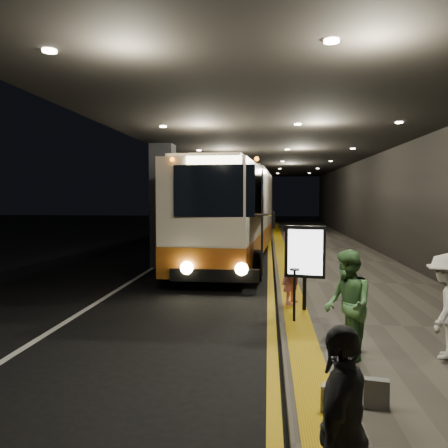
{
  "coord_description": "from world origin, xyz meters",
  "views": [
    {
      "loc": [
        2.27,
        -11.39,
        2.54
      ],
      "look_at": [
        0.92,
        1.83,
        1.7
      ],
      "focal_mm": 35.0,
      "sensor_mm": 36.0,
      "label": 1
    }
  ],
  "objects_px": {
    "bag_polka": "(376,394)",
    "coach_third": "(254,205)",
    "passenger_boarding": "(292,267)",
    "passenger_waiting_grey": "(342,429)",
    "passenger_waiting_white": "(446,306)",
    "info_sign": "(305,254)",
    "passenger_waiting_green": "(348,305)",
    "stanchion_post": "(294,296)",
    "coach_main": "(232,218)",
    "coach_second": "(248,205)",
    "bag_plain": "(333,400)"
  },
  "relations": [
    {
      "from": "bag_polka",
      "to": "coach_third",
      "type": "bearing_deg",
      "value": 93.96
    },
    {
      "from": "passenger_boarding",
      "to": "passenger_waiting_grey",
      "type": "xyz_separation_m",
      "value": [
        0.0,
        -6.63,
        -0.07
      ]
    },
    {
      "from": "coach_third",
      "to": "passenger_waiting_white",
      "type": "relative_size",
      "value": 7.21
    },
    {
      "from": "bag_polka",
      "to": "info_sign",
      "type": "bearing_deg",
      "value": 96.23
    },
    {
      "from": "passenger_waiting_green",
      "to": "stanchion_post",
      "type": "height_order",
      "value": "passenger_waiting_green"
    },
    {
      "from": "coach_main",
      "to": "passenger_waiting_white",
      "type": "relative_size",
      "value": 7.44
    },
    {
      "from": "coach_third",
      "to": "passenger_waiting_grey",
      "type": "bearing_deg",
      "value": -84.46
    },
    {
      "from": "coach_second",
      "to": "info_sign",
      "type": "height_order",
      "value": "coach_second"
    },
    {
      "from": "info_sign",
      "to": "coach_third",
      "type": "bearing_deg",
      "value": 105.04
    },
    {
      "from": "bag_plain",
      "to": "stanchion_post",
      "type": "relative_size",
      "value": 0.3
    },
    {
      "from": "passenger_waiting_green",
      "to": "bag_plain",
      "type": "xyz_separation_m",
      "value": [
        -0.44,
        -1.66,
        -0.65
      ]
    },
    {
      "from": "passenger_waiting_white",
      "to": "bag_polka",
      "type": "relative_size",
      "value": 4.65
    },
    {
      "from": "bag_plain",
      "to": "info_sign",
      "type": "xyz_separation_m",
      "value": [
        0.04,
        4.39,
        1.05
      ]
    },
    {
      "from": "coach_main",
      "to": "passenger_waiting_white",
      "type": "bearing_deg",
      "value": -64.47
    },
    {
      "from": "bag_plain",
      "to": "coach_main",
      "type": "bearing_deg",
      "value": 100.04
    },
    {
      "from": "passenger_waiting_green",
      "to": "bag_polka",
      "type": "distance_m",
      "value": 1.62
    },
    {
      "from": "coach_second",
      "to": "passenger_waiting_grey",
      "type": "bearing_deg",
      "value": -83.28
    },
    {
      "from": "bag_plain",
      "to": "stanchion_post",
      "type": "distance_m",
      "value": 3.55
    },
    {
      "from": "coach_third",
      "to": "stanchion_post",
      "type": "relative_size",
      "value": 11.13
    },
    {
      "from": "coach_main",
      "to": "coach_third",
      "type": "relative_size",
      "value": 1.03
    },
    {
      "from": "passenger_waiting_green",
      "to": "bag_polka",
      "type": "xyz_separation_m",
      "value": [
        0.06,
        -1.49,
        -0.64
      ]
    },
    {
      "from": "coach_main",
      "to": "stanchion_post",
      "type": "distance_m",
      "value": 8.6
    },
    {
      "from": "coach_main",
      "to": "coach_second",
      "type": "distance_m",
      "value": 11.77
    },
    {
      "from": "coach_third",
      "to": "bag_polka",
      "type": "height_order",
      "value": "coach_third"
    },
    {
      "from": "passenger_waiting_white",
      "to": "coach_second",
      "type": "bearing_deg",
      "value": -139.4
    },
    {
      "from": "coach_third",
      "to": "passenger_boarding",
      "type": "distance_m",
      "value": 34.28
    },
    {
      "from": "info_sign",
      "to": "passenger_waiting_grey",
      "type": "bearing_deg",
      "value": -80.86
    },
    {
      "from": "passenger_boarding",
      "to": "info_sign",
      "type": "bearing_deg",
      "value": -137.12
    },
    {
      "from": "bag_plain",
      "to": "stanchion_post",
      "type": "bearing_deg",
      "value": 93.58
    },
    {
      "from": "passenger_waiting_grey",
      "to": "info_sign",
      "type": "height_order",
      "value": "info_sign"
    },
    {
      "from": "passenger_waiting_green",
      "to": "passenger_waiting_grey",
      "type": "distance_m",
      "value": 3.44
    },
    {
      "from": "passenger_waiting_grey",
      "to": "info_sign",
      "type": "distance_m",
      "value": 6.13
    },
    {
      "from": "passenger_waiting_green",
      "to": "bag_polka",
      "type": "relative_size",
      "value": 4.84
    },
    {
      "from": "passenger_boarding",
      "to": "passenger_waiting_grey",
      "type": "relative_size",
      "value": 1.09
    },
    {
      "from": "coach_second",
      "to": "passenger_waiting_white",
      "type": "height_order",
      "value": "coach_second"
    },
    {
      "from": "bag_polka",
      "to": "bag_plain",
      "type": "xyz_separation_m",
      "value": [
        -0.5,
        -0.17,
        -0.01
      ]
    },
    {
      "from": "passenger_waiting_grey",
      "to": "stanchion_post",
      "type": "height_order",
      "value": "passenger_waiting_grey"
    },
    {
      "from": "coach_second",
      "to": "bag_plain",
      "type": "relative_size",
      "value": 42.72
    },
    {
      "from": "coach_third",
      "to": "passenger_boarding",
      "type": "bearing_deg",
      "value": -83.92
    },
    {
      "from": "stanchion_post",
      "to": "coach_second",
      "type": "bearing_deg",
      "value": 95.14
    },
    {
      "from": "coach_second",
      "to": "coach_third",
      "type": "height_order",
      "value": "coach_second"
    },
    {
      "from": "coach_second",
      "to": "bag_plain",
      "type": "height_order",
      "value": "coach_second"
    },
    {
      "from": "passenger_waiting_green",
      "to": "coach_second",
      "type": "bearing_deg",
      "value": 177.58
    },
    {
      "from": "passenger_waiting_green",
      "to": "coach_main",
      "type": "bearing_deg",
      "value": -174.87
    },
    {
      "from": "bag_polka",
      "to": "bag_plain",
      "type": "distance_m",
      "value": 0.53
    },
    {
      "from": "coach_main",
      "to": "passenger_boarding",
      "type": "bearing_deg",
      "value": -70.96
    },
    {
      "from": "coach_second",
      "to": "coach_third",
      "type": "xyz_separation_m",
      "value": [
        -0.16,
        15.52,
        -0.29
      ]
    },
    {
      "from": "passenger_boarding",
      "to": "stanchion_post",
      "type": "bearing_deg",
      "value": -162.6
    },
    {
      "from": "passenger_boarding",
      "to": "bag_plain",
      "type": "distance_m",
      "value": 4.96
    },
    {
      "from": "passenger_waiting_white",
      "to": "passenger_boarding",
      "type": "bearing_deg",
      "value": -115.11
    }
  ]
}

